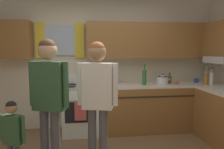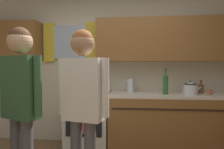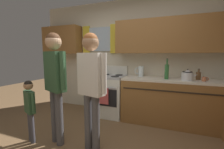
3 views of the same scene
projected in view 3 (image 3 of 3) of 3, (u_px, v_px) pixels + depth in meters
back_wall_unit at (134, 50)px, 3.37m from camera, size 4.60×0.42×2.60m
kitchen_counter_run at (205, 110)px, 2.47m from camera, size 2.35×1.85×0.90m
stove_oven at (110, 94)px, 3.41m from camera, size 0.65×0.67×1.10m
bottle_squat_brown at (198, 76)px, 2.79m from camera, size 0.08×0.08×0.21m
bottle_wine_green at (167, 71)px, 2.83m from camera, size 0.08×0.08×0.39m
mug_ceramic_white at (185, 76)px, 2.93m from camera, size 0.13×0.08×0.09m
cup_terracotta at (204, 79)px, 2.62m from camera, size 0.11×0.07×0.08m
stovetop_kettle at (187, 75)px, 2.71m from camera, size 0.27×0.20×0.21m
water_pitcher at (141, 71)px, 3.21m from camera, size 0.19×0.11×0.22m
adult_holding_child at (55, 76)px, 2.21m from camera, size 0.49×0.29×1.67m
adult_in_plaid at (91, 79)px, 2.04m from camera, size 0.50×0.24×1.65m
small_child at (30, 104)px, 2.28m from camera, size 0.31×0.17×0.98m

